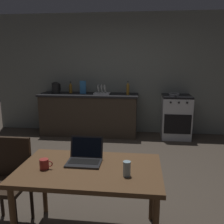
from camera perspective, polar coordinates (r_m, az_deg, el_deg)
name	(u,v)px	position (r m, az deg, el deg)	size (l,w,h in m)	color
ground_plane	(102,185)	(3.51, -2.36, -16.35)	(12.00, 12.00, 0.00)	#473D33
back_wall	(132,74)	(5.66, 4.72, 8.62)	(6.40, 0.10, 2.65)	gray
kitchen_counter	(89,114)	(5.55, -5.29, -0.49)	(2.16, 0.64, 0.92)	#382D23
stove_oven	(176,117)	(5.49, 14.44, -1.01)	(0.60, 0.62, 0.92)	#B7BABF
dining_table	(90,175)	(2.34, -5.13, -14.17)	(1.29, 0.79, 0.72)	brown
chair	(9,176)	(2.77, -22.52, -13.49)	(0.40, 0.40, 0.90)	#2D2116
laptop	(85,158)	(2.40, -6.28, -10.37)	(0.32, 0.28, 0.22)	#232326
electric_kettle	(56,88)	(5.66, -12.81, 5.40)	(0.20, 0.18, 0.25)	black
bottle	(128,88)	(5.29, 3.66, 5.43)	(0.07, 0.07, 0.29)	#8C601E
frying_pan	(174,94)	(5.37, 14.13, 3.97)	(0.23, 0.40, 0.05)	gray
coffee_mug	(44,164)	(2.33, -15.27, -11.45)	(0.12, 0.08, 0.09)	#9E2D28
drinking_glass	(127,169)	(2.13, 3.42, -12.87)	(0.07, 0.07, 0.13)	#99B7C6
cereal_box	(83,87)	(5.50, -6.68, 5.67)	(0.13, 0.05, 0.28)	#3372B2
dish_rack	(102,92)	(5.41, -2.32, 4.64)	(0.34, 0.26, 0.21)	silver
bottle_b	(71,88)	(5.64, -9.49, 5.53)	(0.07, 0.07, 0.25)	#8C601E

